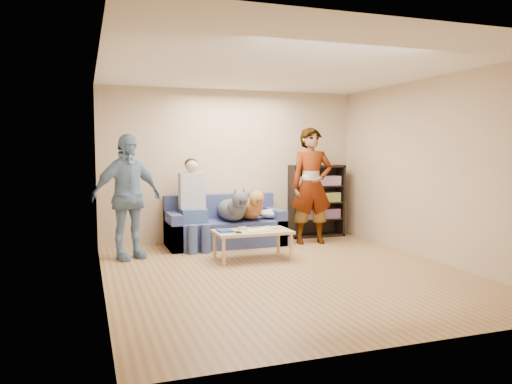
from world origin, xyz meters
name	(u,v)px	position (x,y,z in m)	size (l,w,h in m)	color
ground	(286,273)	(0.00, 0.00, 0.00)	(5.00, 5.00, 0.00)	olive
ceiling	(287,68)	(0.00, 0.00, 2.60)	(5.00, 5.00, 0.00)	white
wall_back	(232,166)	(0.00, 2.50, 1.30)	(4.50, 4.50, 0.00)	tan
wall_front	(408,186)	(0.00, -2.50, 1.30)	(4.50, 4.50, 0.00)	tan
wall_left	(101,175)	(-2.25, 0.00, 1.30)	(5.00, 5.00, 0.00)	tan
wall_right	(434,170)	(2.25, 0.00, 1.30)	(5.00, 5.00, 0.00)	tan
blanket	(272,214)	(0.55, 1.97, 0.51)	(0.45, 0.38, 0.15)	#B9B8BD
person_standing_right	(312,186)	(1.18, 1.76, 0.97)	(0.71, 0.47, 1.95)	gray
person_standing_left	(127,197)	(-1.85, 1.55, 0.91)	(1.06, 0.44, 1.81)	#7392B8
held_controller	(306,176)	(0.98, 1.56, 1.15)	(0.04, 0.13, 0.03)	white
notebook_blue	(225,231)	(-0.55, 0.97, 0.43)	(0.20, 0.26, 0.03)	navy
papers	(258,231)	(-0.10, 0.82, 0.43)	(0.26, 0.20, 0.01)	white
magazine	(260,230)	(-0.07, 0.84, 0.44)	(0.22, 0.17, 0.01)	beige
camera_silver	(242,228)	(-0.27, 1.04, 0.45)	(0.11, 0.06, 0.05)	#B0AFB4
controller_a	(268,227)	(0.13, 1.02, 0.43)	(0.04, 0.13, 0.03)	white
controller_b	(275,228)	(0.21, 0.94, 0.43)	(0.09, 0.06, 0.03)	silver
headphone_cup_a	(266,229)	(0.05, 0.90, 0.43)	(0.07, 0.07, 0.02)	silver
headphone_cup_b	(264,228)	(0.05, 0.98, 0.43)	(0.07, 0.07, 0.02)	white
pen_orange	(255,232)	(-0.17, 0.76, 0.42)	(0.01, 0.01, 0.14)	orange
pen_black	(256,228)	(-0.03, 1.10, 0.42)	(0.01, 0.01, 0.14)	black
wallet	(238,232)	(-0.40, 0.80, 0.43)	(0.07, 0.12, 0.01)	black
sofa	(224,228)	(-0.25, 2.10, 0.28)	(1.90, 0.85, 0.82)	#515B93
person_seated	(193,200)	(-0.79, 1.97, 0.77)	(0.40, 0.73, 1.47)	#3D5987
dog_gray	(233,208)	(-0.17, 1.86, 0.63)	(0.40, 1.25, 0.59)	#51565C
dog_tan	(250,207)	(0.15, 1.95, 0.63)	(0.40, 1.16, 0.58)	#A66A33
coffee_table	(252,234)	(-0.15, 0.92, 0.37)	(1.10, 0.60, 0.42)	tan
bookshelf	(316,199)	(1.55, 2.33, 0.68)	(1.00, 0.34, 1.30)	black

